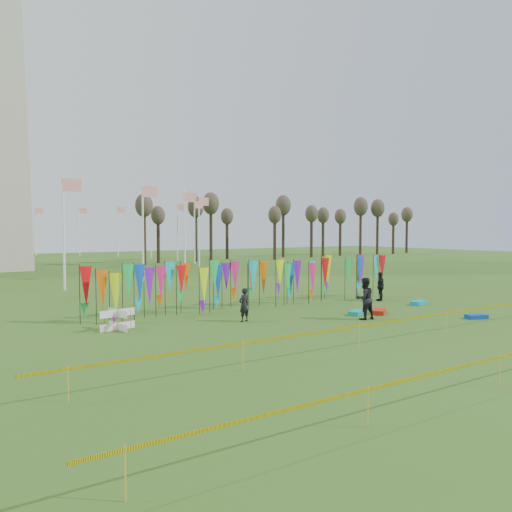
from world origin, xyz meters
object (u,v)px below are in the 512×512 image
kite_bag_red (379,311)px  box_kite (118,320)px  person_left (244,305)px  kite_bag_blue (476,317)px  person_mid (365,299)px  person_right (380,286)px  kite_bag_teal (419,303)px  kite_bag_turquoise (357,313)px

kite_bag_red → box_kite: bearing=165.8°
box_kite → person_left: bearing=-12.6°
box_kite → kite_bag_blue: size_ratio=0.92×
person_mid → kite_bag_red: person_mid is taller
box_kite → person_left: size_ratio=0.58×
box_kite → person_mid: size_ratio=0.45×
person_right → kite_bag_red: (-3.49, -3.14, -0.74)m
person_left → kite_bag_blue: bearing=137.3°
kite_bag_red → kite_bag_teal: kite_bag_red is taller
person_mid → kite_bag_red: bearing=-150.5°
box_kite → kite_bag_red: (12.22, -3.10, -0.33)m
box_kite → person_left: person_left is taller
kite_bag_teal → kite_bag_blue: bearing=-107.3°
person_mid → box_kite: bearing=-13.0°
person_right → kite_bag_blue: bearing=59.3°
person_right → kite_bag_blue: (-0.71, -6.64, -0.75)m
person_mid → kite_bag_blue: size_ratio=2.03×
person_mid → kite_bag_blue: 5.40m
box_kite → person_right: person_right is taller
person_mid → person_right: bearing=-136.6°
kite_bag_teal → kite_bag_red: bearing=-168.1°
person_left → kite_bag_red: bearing=151.1°
person_left → kite_bag_teal: person_left is taller
person_mid → kite_bag_turquoise: (0.62, 1.14, -0.88)m
box_kite → person_left: (5.45, -1.22, 0.33)m
person_right → kite_bag_turquoise: 5.44m
person_left → person_mid: size_ratio=0.79×
kite_bag_turquoise → kite_bag_blue: (3.93, -3.91, -0.00)m
person_left → kite_bag_blue: size_ratio=1.59×
kite_bag_blue → kite_bag_teal: 4.58m
person_left → kite_bag_teal: bearing=161.4°
kite_bag_turquoise → kite_bag_red: size_ratio=0.84×
person_mid → kite_bag_teal: bearing=-157.7°
kite_bag_blue → kite_bag_red: 4.47m
person_mid → person_right: size_ratio=1.15×
person_left → kite_bag_red: 7.06m
person_mid → person_right: 6.53m
box_kite → kite_bag_blue: (15.01, -6.60, -0.35)m
kite_bag_turquoise → kite_bag_teal: bearing=5.0°
box_kite → kite_bag_turquoise: 11.40m
person_mid → person_right: person_mid is taller
person_mid → kite_bag_turquoise: 1.57m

